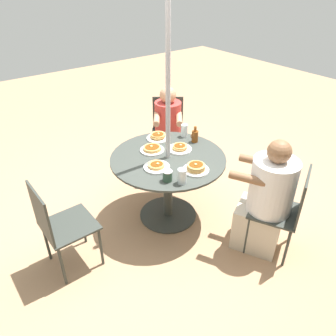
{
  "coord_description": "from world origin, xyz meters",
  "views": [
    {
      "loc": [
        1.64,
        2.15,
        2.29
      ],
      "look_at": [
        0.0,
        0.0,
        0.59
      ],
      "focal_mm": 35.0,
      "sensor_mm": 36.0,
      "label": 1
    }
  ],
  "objects_px": {
    "patio_table": "(168,172)",
    "drinking_glass_b": "(184,131)",
    "pancake_plate_e": "(196,168)",
    "drinking_glass_a": "(182,176)",
    "pancake_plate_c": "(152,149)",
    "syrup_bottle": "(195,136)",
    "patio_chair_south": "(285,208)",
    "diner_south": "(266,202)",
    "coffee_cup": "(168,176)",
    "pancake_plate_b": "(180,148)",
    "diner_north": "(168,133)",
    "patio_chair_east": "(58,224)",
    "pancake_plate_d": "(158,137)",
    "pancake_plate_a": "(157,166)",
    "patio_chair_north": "(168,128)"
  },
  "relations": [
    {
      "from": "pancake_plate_c",
      "to": "patio_chair_east",
      "type": "bearing_deg",
      "value": 10.65
    },
    {
      "from": "pancake_plate_d",
      "to": "syrup_bottle",
      "type": "height_order",
      "value": "syrup_bottle"
    },
    {
      "from": "patio_chair_south",
      "to": "diner_south",
      "type": "height_order",
      "value": "diner_south"
    },
    {
      "from": "patio_chair_east",
      "to": "syrup_bottle",
      "type": "relative_size",
      "value": 5.1
    },
    {
      "from": "coffee_cup",
      "to": "drinking_glass_a",
      "type": "height_order",
      "value": "drinking_glass_a"
    },
    {
      "from": "patio_chair_north",
      "to": "pancake_plate_e",
      "type": "height_order",
      "value": "patio_chair_north"
    },
    {
      "from": "patio_chair_north",
      "to": "pancake_plate_b",
      "type": "relative_size",
      "value": 3.64
    },
    {
      "from": "diner_north",
      "to": "pancake_plate_b",
      "type": "height_order",
      "value": "diner_north"
    },
    {
      "from": "patio_table",
      "to": "drinking_glass_b",
      "type": "distance_m",
      "value": 0.53
    },
    {
      "from": "diner_north",
      "to": "diner_south",
      "type": "distance_m",
      "value": 1.63
    },
    {
      "from": "patio_table",
      "to": "pancake_plate_d",
      "type": "height_order",
      "value": "pancake_plate_d"
    },
    {
      "from": "pancake_plate_d",
      "to": "drinking_glass_a",
      "type": "bearing_deg",
      "value": 67.94
    },
    {
      "from": "diner_north",
      "to": "diner_south",
      "type": "bearing_deg",
      "value": 121.93
    },
    {
      "from": "patio_chair_east",
      "to": "patio_table",
      "type": "bearing_deg",
      "value": 90.0
    },
    {
      "from": "patio_table",
      "to": "pancake_plate_d",
      "type": "bearing_deg",
      "value": -111.84
    },
    {
      "from": "patio_chair_east",
      "to": "coffee_cup",
      "type": "xyz_separation_m",
      "value": [
        -0.89,
        0.3,
        0.27
      ]
    },
    {
      "from": "pancake_plate_e",
      "to": "drinking_glass_a",
      "type": "xyz_separation_m",
      "value": [
        0.22,
        0.07,
        0.04
      ]
    },
    {
      "from": "pancake_plate_c",
      "to": "pancake_plate_e",
      "type": "distance_m",
      "value": 0.54
    },
    {
      "from": "pancake_plate_c",
      "to": "pancake_plate_e",
      "type": "height_order",
      "value": "pancake_plate_e"
    },
    {
      "from": "coffee_cup",
      "to": "diner_north",
      "type": "bearing_deg",
      "value": -127.48
    },
    {
      "from": "pancake_plate_c",
      "to": "syrup_bottle",
      "type": "xyz_separation_m",
      "value": [
        -0.46,
        0.11,
        0.05
      ]
    },
    {
      "from": "diner_north",
      "to": "drinking_glass_b",
      "type": "height_order",
      "value": "diner_north"
    },
    {
      "from": "pancake_plate_a",
      "to": "patio_chair_north",
      "type": "bearing_deg",
      "value": -131.75
    },
    {
      "from": "pancake_plate_e",
      "to": "drinking_glass_a",
      "type": "relative_size",
      "value": 1.77
    },
    {
      "from": "pancake_plate_b",
      "to": "diner_north",
      "type": "bearing_deg",
      "value": -119.22
    },
    {
      "from": "pancake_plate_e",
      "to": "drinking_glass_a",
      "type": "bearing_deg",
      "value": 18.43
    },
    {
      "from": "diner_north",
      "to": "coffee_cup",
      "type": "xyz_separation_m",
      "value": [
        0.83,
        1.08,
        0.27
      ]
    },
    {
      "from": "patio_chair_south",
      "to": "coffee_cup",
      "type": "xyz_separation_m",
      "value": [
        0.75,
        -0.7,
        0.27
      ]
    },
    {
      "from": "coffee_cup",
      "to": "patio_table",
      "type": "bearing_deg",
      "value": -127.93
    },
    {
      "from": "diner_south",
      "to": "pancake_plate_a",
      "type": "height_order",
      "value": "diner_south"
    },
    {
      "from": "patio_table",
      "to": "syrup_bottle",
      "type": "height_order",
      "value": "syrup_bottle"
    },
    {
      "from": "diner_north",
      "to": "drinking_glass_a",
      "type": "height_order",
      "value": "diner_north"
    },
    {
      "from": "patio_chair_north",
      "to": "drinking_glass_a",
      "type": "xyz_separation_m",
      "value": [
        0.86,
        1.32,
        0.29
      ]
    },
    {
      "from": "patio_table",
      "to": "pancake_plate_b",
      "type": "distance_m",
      "value": 0.26
    },
    {
      "from": "patio_table",
      "to": "drinking_glass_b",
      "type": "bearing_deg",
      "value": -148.82
    },
    {
      "from": "patio_chair_east",
      "to": "pancake_plate_d",
      "type": "distance_m",
      "value": 1.36
    },
    {
      "from": "pancake_plate_b",
      "to": "coffee_cup",
      "type": "relative_size",
      "value": 2.44
    },
    {
      "from": "patio_chair_north",
      "to": "patio_chair_south",
      "type": "relative_size",
      "value": 1.0
    },
    {
      "from": "pancake_plate_a",
      "to": "drinking_glass_a",
      "type": "xyz_separation_m",
      "value": [
        -0.03,
        0.32,
        0.05
      ]
    },
    {
      "from": "pancake_plate_c",
      "to": "pancake_plate_e",
      "type": "bearing_deg",
      "value": 100.55
    },
    {
      "from": "patio_chair_north",
      "to": "pancake_plate_b",
      "type": "xyz_separation_m",
      "value": [
        0.51,
        0.86,
        0.24
      ]
    },
    {
      "from": "diner_south",
      "to": "drinking_glass_b",
      "type": "distance_m",
      "value": 1.14
    },
    {
      "from": "pancake_plate_d",
      "to": "coffee_cup",
      "type": "relative_size",
      "value": 2.44
    },
    {
      "from": "patio_table",
      "to": "drinking_glass_b",
      "type": "xyz_separation_m",
      "value": [
        -0.41,
        -0.25,
        0.24
      ]
    },
    {
      "from": "pancake_plate_e",
      "to": "coffee_cup",
      "type": "distance_m",
      "value": 0.3
    },
    {
      "from": "patio_table",
      "to": "patio_chair_south",
      "type": "height_order",
      "value": "patio_chair_south"
    },
    {
      "from": "patio_chair_north",
      "to": "pancake_plate_d",
      "type": "height_order",
      "value": "patio_chair_north"
    },
    {
      "from": "pancake_plate_c",
      "to": "drinking_glass_a",
      "type": "xyz_separation_m",
      "value": [
        0.12,
        0.61,
        0.05
      ]
    },
    {
      "from": "patio_chair_east",
      "to": "pancake_plate_c",
      "type": "xyz_separation_m",
      "value": [
        -1.08,
        -0.2,
        0.24
      ]
    },
    {
      "from": "patio_chair_east",
      "to": "drinking_glass_b",
      "type": "relative_size",
      "value": 6.48
    }
  ]
}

